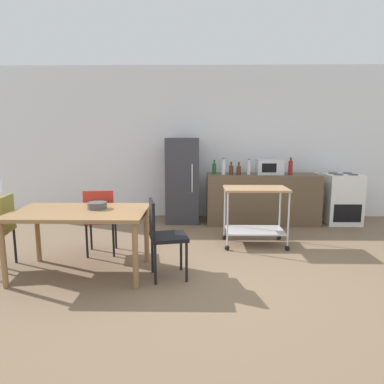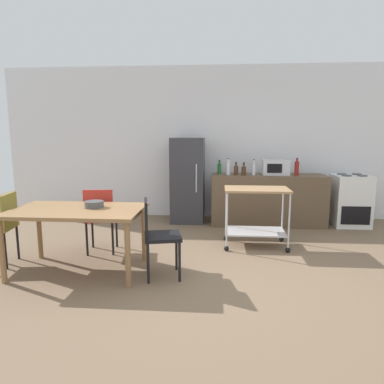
{
  "view_description": "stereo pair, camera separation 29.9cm",
  "coord_description": "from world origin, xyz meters",
  "px_view_note": "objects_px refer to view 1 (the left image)",
  "views": [
    {
      "loc": [
        -0.28,
        -3.57,
        1.58
      ],
      "look_at": [
        -0.35,
        1.2,
        0.8
      ],
      "focal_mm": 32.03,
      "sensor_mm": 36.0,
      "label": 1
    },
    {
      "loc": [
        0.02,
        -3.55,
        1.58
      ],
      "look_at": [
        -0.35,
        1.2,
        0.8
      ],
      "focal_mm": 32.03,
      "sensor_mm": 36.0,
      "label": 2
    }
  ],
  "objects_px": {
    "stove_oven": "(341,199)",
    "bottle_sesame_oil": "(214,168)",
    "dining_table": "(80,217)",
    "bottle_sparkling_water": "(290,168)",
    "kitchen_cart": "(255,207)",
    "bottle_soda": "(249,168)",
    "refrigerator": "(183,180)",
    "chair_red": "(100,217)",
    "bottle_soy_sauce": "(224,168)",
    "chair_black": "(163,233)",
    "fruit_bowl": "(97,206)",
    "bottle_wine": "(231,170)",
    "bottle_olive_oil": "(239,170)",
    "microwave": "(269,167)"
  },
  "relations": [
    {
      "from": "kitchen_cart",
      "to": "bottle_soy_sauce",
      "type": "distance_m",
      "value": 1.36
    },
    {
      "from": "kitchen_cart",
      "to": "bottle_sparkling_water",
      "type": "distance_m",
      "value": 1.54
    },
    {
      "from": "stove_oven",
      "to": "fruit_bowl",
      "type": "height_order",
      "value": "stove_oven"
    },
    {
      "from": "bottle_sesame_oil",
      "to": "bottle_soy_sauce",
      "type": "distance_m",
      "value": 0.2
    },
    {
      "from": "bottle_olive_oil",
      "to": "kitchen_cart",
      "type": "bearing_deg",
      "value": -85.1
    },
    {
      "from": "bottle_soy_sauce",
      "to": "bottle_wine",
      "type": "height_order",
      "value": "bottle_soy_sauce"
    },
    {
      "from": "stove_oven",
      "to": "kitchen_cart",
      "type": "distance_m",
      "value": 2.23
    },
    {
      "from": "refrigerator",
      "to": "bottle_olive_oil",
      "type": "bearing_deg",
      "value": -11.15
    },
    {
      "from": "stove_oven",
      "to": "bottle_sesame_oil",
      "type": "height_order",
      "value": "bottle_sesame_oil"
    },
    {
      "from": "refrigerator",
      "to": "bottle_olive_oil",
      "type": "relative_size",
      "value": 6.91
    },
    {
      "from": "chair_red",
      "to": "fruit_bowl",
      "type": "xyz_separation_m",
      "value": [
        0.13,
        -0.56,
        0.27
      ]
    },
    {
      "from": "bottle_olive_oil",
      "to": "microwave",
      "type": "bearing_deg",
      "value": 11.08
    },
    {
      "from": "chair_black",
      "to": "fruit_bowl",
      "type": "relative_size",
      "value": 4.02
    },
    {
      "from": "dining_table",
      "to": "chair_black",
      "type": "relative_size",
      "value": 1.69
    },
    {
      "from": "kitchen_cart",
      "to": "bottle_soy_sauce",
      "type": "height_order",
      "value": "bottle_soy_sauce"
    },
    {
      "from": "stove_oven",
      "to": "bottle_wine",
      "type": "xyz_separation_m",
      "value": [
        -2.03,
        -0.09,
        0.54
      ]
    },
    {
      "from": "refrigerator",
      "to": "bottle_sesame_oil",
      "type": "bearing_deg",
      "value": -5.08
    },
    {
      "from": "dining_table",
      "to": "bottle_sparkling_water",
      "type": "distance_m",
      "value": 3.8
    },
    {
      "from": "bottle_wine",
      "to": "bottle_soda",
      "type": "relative_size",
      "value": 0.81
    },
    {
      "from": "stove_oven",
      "to": "fruit_bowl",
      "type": "xyz_separation_m",
      "value": [
        -3.78,
        -2.34,
        0.34
      ]
    },
    {
      "from": "stove_oven",
      "to": "bottle_soda",
      "type": "distance_m",
      "value": 1.81
    },
    {
      "from": "bottle_soy_sauce",
      "to": "bottle_sesame_oil",
      "type": "bearing_deg",
      "value": 141.51
    },
    {
      "from": "chair_red",
      "to": "bottle_wine",
      "type": "bearing_deg",
      "value": -146.59
    },
    {
      "from": "bottle_olive_oil",
      "to": "bottle_sparkling_water",
      "type": "relative_size",
      "value": 0.74
    },
    {
      "from": "bottle_soda",
      "to": "bottle_wine",
      "type": "bearing_deg",
      "value": 178.55
    },
    {
      "from": "dining_table",
      "to": "bottle_soy_sauce",
      "type": "relative_size",
      "value": 5.11
    },
    {
      "from": "bottle_wine",
      "to": "microwave",
      "type": "distance_m",
      "value": 0.7
    },
    {
      "from": "chair_red",
      "to": "bottle_soy_sauce",
      "type": "bearing_deg",
      "value": -144.5
    },
    {
      "from": "stove_oven",
      "to": "bottle_sesame_oil",
      "type": "xyz_separation_m",
      "value": [
        -2.32,
        0.03,
        0.55
      ]
    },
    {
      "from": "stove_oven",
      "to": "refrigerator",
      "type": "bearing_deg",
      "value": 178.4
    },
    {
      "from": "chair_red",
      "to": "microwave",
      "type": "height_order",
      "value": "microwave"
    },
    {
      "from": "chair_black",
      "to": "stove_oven",
      "type": "height_order",
      "value": "stove_oven"
    },
    {
      "from": "dining_table",
      "to": "bottle_olive_oil",
      "type": "distance_m",
      "value": 3.11
    },
    {
      "from": "bottle_soy_sauce",
      "to": "microwave",
      "type": "xyz_separation_m",
      "value": [
        0.83,
        0.09,
        0.01
      ]
    },
    {
      "from": "refrigerator",
      "to": "microwave",
      "type": "xyz_separation_m",
      "value": [
        1.57,
        -0.09,
        0.25
      ]
    },
    {
      "from": "bottle_soda",
      "to": "fruit_bowl",
      "type": "distance_m",
      "value": 3.05
    },
    {
      "from": "microwave",
      "to": "bottle_olive_oil",
      "type": "bearing_deg",
      "value": -168.92
    },
    {
      "from": "kitchen_cart",
      "to": "bottle_soda",
      "type": "height_order",
      "value": "bottle_soda"
    },
    {
      "from": "chair_red",
      "to": "bottle_soy_sauce",
      "type": "distance_m",
      "value": 2.48
    },
    {
      "from": "stove_oven",
      "to": "microwave",
      "type": "distance_m",
      "value": 1.45
    },
    {
      "from": "bottle_sesame_oil",
      "to": "refrigerator",
      "type": "bearing_deg",
      "value": 174.92
    },
    {
      "from": "kitchen_cart",
      "to": "bottle_soda",
      "type": "bearing_deg",
      "value": 86.51
    },
    {
      "from": "bottle_wine",
      "to": "kitchen_cart",
      "type": "bearing_deg",
      "value": -79.11
    },
    {
      "from": "stove_oven",
      "to": "bottle_sesame_oil",
      "type": "relative_size",
      "value": 3.67
    },
    {
      "from": "stove_oven",
      "to": "bottle_sparkling_water",
      "type": "height_order",
      "value": "bottle_sparkling_water"
    },
    {
      "from": "dining_table",
      "to": "fruit_bowl",
      "type": "xyz_separation_m",
      "value": [
        0.17,
        0.09,
        0.12
      ]
    },
    {
      "from": "dining_table",
      "to": "stove_oven",
      "type": "distance_m",
      "value": 4.65
    },
    {
      "from": "kitchen_cart",
      "to": "fruit_bowl",
      "type": "xyz_separation_m",
      "value": [
        -1.99,
        -1.01,
        0.22
      ]
    },
    {
      "from": "bottle_wine",
      "to": "bottle_soda",
      "type": "height_order",
      "value": "bottle_soda"
    },
    {
      "from": "stove_oven",
      "to": "refrigerator",
      "type": "xyz_separation_m",
      "value": [
        -2.9,
        0.08,
        0.32
      ]
    }
  ]
}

